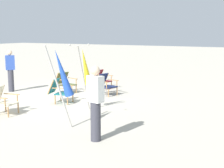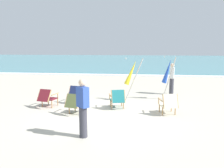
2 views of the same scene
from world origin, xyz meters
name	(u,v)px [view 1 (image 1 of 2)]	position (x,y,z in m)	size (l,w,h in m)	color
ground_plane	(53,98)	(0.00, 0.00, 0.00)	(80.00, 80.00, 0.00)	#B7AF9E
beach_chair_far_center	(59,90)	(0.45, 0.65, 0.43)	(0.73, 0.84, 0.80)	#196066
beach_chair_front_left	(101,78)	(-2.44, 0.53, 0.42)	(0.72, 0.87, 0.77)	maroon
beach_chair_front_right	(2,99)	(2.39, 0.10, 0.43)	(0.69, 0.80, 0.80)	beige
beach_chair_back_left	(105,83)	(-1.41, 1.33, 0.42)	(0.73, 0.86, 0.79)	#19234C
beach_chair_back_right	(65,82)	(-1.03, -0.24, 0.42)	(0.73, 0.86, 0.79)	#515B33
umbrella_furled_blue	(62,74)	(2.61, 2.44, 1.34)	(0.61, 0.54, 2.05)	#B7B2A8
umbrella_furled_yellow	(85,68)	(0.95, 2.01, 1.30)	(0.87, 0.33, 1.99)	#B7B2A8
person_near_chairs	(10,70)	(-0.22, -2.24, 0.84)	(0.39, 0.37, 1.63)	#383842
person_by_waterline	(96,103)	(2.99, 3.59, 0.84)	(0.27, 0.38, 1.63)	#383842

